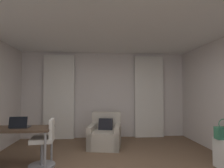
{
  "coord_description": "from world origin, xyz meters",
  "views": [
    {
      "loc": [
        -0.26,
        -2.73,
        1.4
      ],
      "look_at": [
        0.08,
        1.25,
        1.57
      ],
      "focal_mm": 29.62,
      "sensor_mm": 36.0,
      "label": 1
    }
  ],
  "objects_px": {
    "desk_chair": "(44,145)",
    "handbag_primary": "(224,132)",
    "armchair": "(105,136)",
    "desk": "(15,131)",
    "laptop": "(20,126)"
  },
  "relations": [
    {
      "from": "desk",
      "to": "handbag_primary",
      "type": "xyz_separation_m",
      "value": [
        3.83,
        -0.38,
        -0.0
      ]
    },
    {
      "from": "desk_chair",
      "to": "armchair",
      "type": "bearing_deg",
      "value": 43.44
    },
    {
      "from": "desk",
      "to": "desk_chair",
      "type": "relative_size",
      "value": 1.5
    },
    {
      "from": "desk_chair",
      "to": "handbag_primary",
      "type": "xyz_separation_m",
      "value": [
        3.29,
        -0.39,
        0.26
      ]
    },
    {
      "from": "laptop",
      "to": "handbag_primary",
      "type": "relative_size",
      "value": 0.88
    },
    {
      "from": "desk_chair",
      "to": "handbag_primary",
      "type": "bearing_deg",
      "value": -6.68
    },
    {
      "from": "laptop",
      "to": "handbag_primary",
      "type": "height_order",
      "value": "laptop"
    },
    {
      "from": "armchair",
      "to": "desk_chair",
      "type": "distance_m",
      "value": 1.65
    },
    {
      "from": "armchair",
      "to": "handbag_primary",
      "type": "relative_size",
      "value": 2.54
    },
    {
      "from": "armchair",
      "to": "handbag_primary",
      "type": "height_order",
      "value": "handbag_primary"
    },
    {
      "from": "handbag_primary",
      "to": "armchair",
      "type": "bearing_deg",
      "value": 144.14
    },
    {
      "from": "desk_chair",
      "to": "handbag_primary",
      "type": "relative_size",
      "value": 2.39
    },
    {
      "from": "handbag_primary",
      "to": "desk_chair",
      "type": "bearing_deg",
      "value": 173.32
    },
    {
      "from": "desk",
      "to": "desk_chair",
      "type": "xyz_separation_m",
      "value": [
        0.53,
        0.0,
        -0.27
      ]
    },
    {
      "from": "desk",
      "to": "handbag_primary",
      "type": "height_order",
      "value": "handbag_primary"
    }
  ]
}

